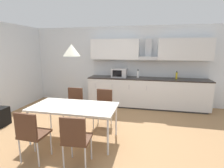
# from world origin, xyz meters

# --- Properties ---
(ground_plane) EXTENTS (8.66, 7.20, 0.02)m
(ground_plane) POSITION_xyz_m (0.00, 0.00, -0.01)
(ground_plane) COLOR #9E754C
(wall_back) EXTENTS (6.93, 0.10, 2.54)m
(wall_back) POSITION_xyz_m (0.00, 2.45, 1.27)
(wall_back) COLOR silver
(wall_back) RESTS_ON ground_plane
(kitchen_counter) EXTENTS (3.67, 0.67, 0.93)m
(kitchen_counter) POSITION_xyz_m (0.98, 2.08, 0.47)
(kitchen_counter) COLOR #333333
(kitchen_counter) RESTS_ON ground_plane
(backsplash_tile) EXTENTS (3.65, 0.02, 0.50)m
(backsplash_tile) POSITION_xyz_m (0.98, 2.39, 1.18)
(backsplash_tile) COLOR silver
(backsplash_tile) RESTS_ON kitchen_counter
(upper_wall_cabinets) EXTENTS (3.65, 0.40, 0.63)m
(upper_wall_cabinets) POSITION_xyz_m (0.98, 2.23, 1.80)
(upper_wall_cabinets) COLOR silver
(microwave) EXTENTS (0.48, 0.35, 0.28)m
(microwave) POSITION_xyz_m (0.10, 2.08, 1.07)
(microwave) COLOR #ADADB2
(microwave) RESTS_ON kitchen_counter
(bottle_white) EXTENTS (0.07, 0.07, 0.26)m
(bottle_white) POSITION_xyz_m (0.69, 2.12, 1.05)
(bottle_white) COLOR white
(bottle_white) RESTS_ON kitchen_counter
(bottle_yellow) EXTENTS (0.06, 0.06, 0.24)m
(bottle_yellow) POSITION_xyz_m (1.84, 2.14, 1.04)
(bottle_yellow) COLOR yellow
(bottle_yellow) RESTS_ON kitchen_counter
(dining_table) EXTENTS (1.67, 0.86, 0.72)m
(dining_table) POSITION_xyz_m (-0.38, -0.32, 0.68)
(dining_table) COLOR silver
(dining_table) RESTS_ON ground_plane
(chair_far_left) EXTENTS (0.40, 0.40, 0.87)m
(chair_far_left) POSITION_xyz_m (-0.76, 0.50, 0.53)
(chair_far_left) COLOR #4C2D1E
(chair_far_left) RESTS_ON ground_plane
(chair_far_right) EXTENTS (0.41, 0.41, 0.87)m
(chair_far_right) POSITION_xyz_m (-0.00, 0.50, 0.53)
(chair_far_right) COLOR #4C2D1E
(chair_far_right) RESTS_ON ground_plane
(chair_near_left) EXTENTS (0.42, 0.42, 0.87)m
(chair_near_left) POSITION_xyz_m (-0.76, -1.13, 0.53)
(chair_near_left) COLOR #4C2D1E
(chair_near_left) RESTS_ON ground_plane
(chair_near_right) EXTENTS (0.43, 0.43, 0.87)m
(chair_near_right) POSITION_xyz_m (-0.00, -1.13, 0.53)
(chair_near_right) COLOR #4C2D1E
(chair_near_right) RESTS_ON ground_plane
(pendant_lamp) EXTENTS (0.32, 0.32, 0.22)m
(pendant_lamp) POSITION_xyz_m (-0.38, -0.32, 1.80)
(pendant_lamp) COLOR silver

